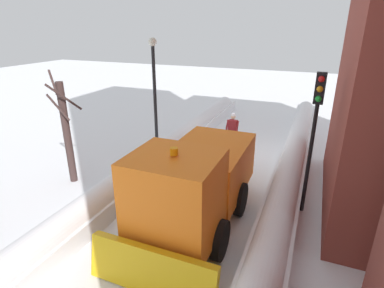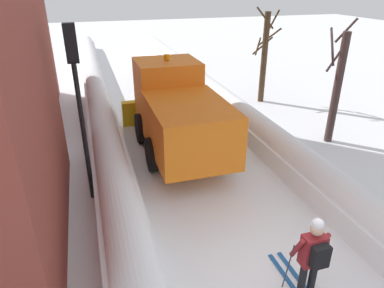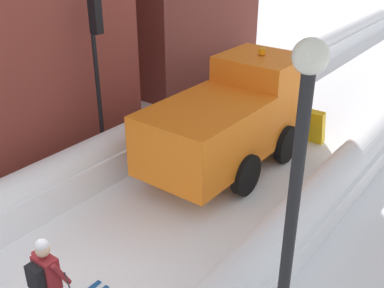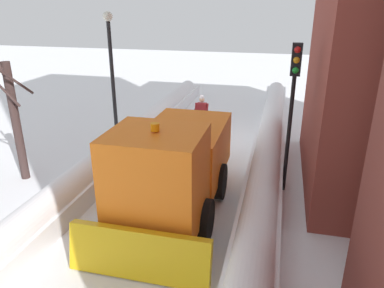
{
  "view_description": "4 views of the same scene",
  "coord_description": "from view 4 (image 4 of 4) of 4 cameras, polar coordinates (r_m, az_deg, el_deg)",
  "views": [
    {
      "loc": [
        -3.29,
        13.75,
        5.85
      ],
      "look_at": [
        0.71,
        4.04,
        1.76
      ],
      "focal_mm": 28.71,
      "sensor_mm": 36.0,
      "label": 1
    },
    {
      "loc": [
        -3.08,
        -4.46,
        5.5
      ],
      "look_at": [
        -0.51,
        3.92,
        1.34
      ],
      "focal_mm": 32.54,
      "sensor_mm": 36.0,
      "label": 2
    },
    {
      "loc": [
        5.89,
        -3.72,
        6.44
      ],
      "look_at": [
        -0.37,
        4.47,
        1.33
      ],
      "focal_mm": 42.98,
      "sensor_mm": 36.0,
      "label": 3
    },
    {
      "loc": [
        -2.99,
        15.04,
        5.64
      ],
      "look_at": [
        -0.4,
        4.52,
        1.44
      ],
      "focal_mm": 34.2,
      "sensor_mm": 36.0,
      "label": 4
    }
  ],
  "objects": [
    {
      "name": "bare_tree_near",
      "position": [
        13.17,
        -25.82,
        3.37
      ],
      "size": [
        1.01,
        1.06,
        4.38
      ],
      "color": "#402F2C",
      "rests_on": "ground"
    },
    {
      "name": "street_lamp",
      "position": [
        16.03,
        -12.49,
        12.54
      ],
      "size": [
        0.4,
        0.4,
        5.32
      ],
      "color": "black",
      "rests_on": "ground"
    },
    {
      "name": "traffic_light_pole",
      "position": [
        11.06,
        15.48,
        7.8
      ],
      "size": [
        0.28,
        0.42,
        4.61
      ],
      "color": "black",
      "rests_on": "ground"
    },
    {
      "name": "plow_truck",
      "position": [
        10.07,
        -2.88,
        -3.25
      ],
      "size": [
        3.2,
        5.98,
        3.12
      ],
      "color": "orange",
      "rests_on": "ground"
    },
    {
      "name": "skier",
      "position": [
        16.58,
        1.54,
        4.95
      ],
      "size": [
        0.62,
        1.8,
        1.81
      ],
      "color": "black",
      "rests_on": "ground"
    }
  ]
}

